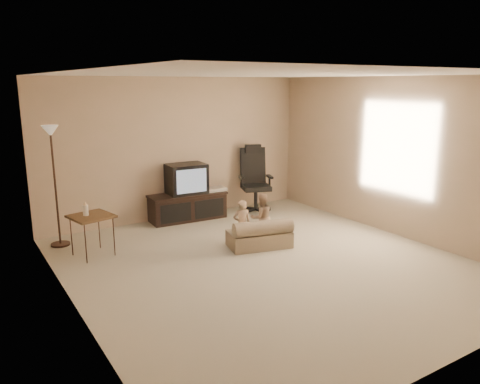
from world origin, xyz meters
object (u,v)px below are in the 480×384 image
(toddler_right, at_px, (261,217))
(office_chair, at_px, (255,188))
(floor_lamp, at_px, (53,159))
(child_sofa, at_px, (260,236))
(toddler_left, at_px, (242,224))
(side_table, at_px, (91,217))
(tv_stand, at_px, (187,197))

(toddler_right, bearing_deg, office_chair, -110.12)
(office_chair, relative_size, floor_lamp, 0.70)
(child_sofa, bearing_deg, toddler_right, 66.10)
(toddler_left, height_order, toddler_right, toddler_right)
(floor_lamp, bearing_deg, side_table, -66.39)
(tv_stand, xyz_separation_m, office_chair, (1.34, -0.16, 0.03))
(side_table, height_order, toddler_left, side_table)
(toddler_left, relative_size, toddler_right, 0.98)
(office_chair, distance_m, child_sofa, 2.08)
(office_chair, relative_size, toddler_left, 1.72)
(tv_stand, relative_size, toddler_right, 1.91)
(tv_stand, height_order, office_chair, office_chair)
(floor_lamp, distance_m, toddler_left, 2.91)
(side_table, height_order, child_sofa, side_table)
(tv_stand, xyz_separation_m, side_table, (-1.94, -0.91, 0.15))
(side_table, relative_size, child_sofa, 0.80)
(floor_lamp, height_order, toddler_left, floor_lamp)
(toddler_left, bearing_deg, side_table, -5.35)
(child_sofa, relative_size, toddler_left, 1.37)
(office_chair, height_order, child_sofa, office_chair)
(child_sofa, distance_m, toddler_left, 0.33)
(office_chair, distance_m, floor_lamp, 3.69)
(floor_lamp, bearing_deg, toddler_left, -34.88)
(office_chair, height_order, floor_lamp, floor_lamp)
(side_table, distance_m, floor_lamp, 1.06)
(floor_lamp, relative_size, child_sofa, 1.80)
(office_chair, height_order, toddler_left, office_chair)
(floor_lamp, bearing_deg, child_sofa, -34.13)
(office_chair, bearing_deg, side_table, -147.07)
(child_sofa, bearing_deg, floor_lamp, 159.54)
(tv_stand, height_order, toddler_right, tv_stand)
(floor_lamp, relative_size, toddler_left, 2.47)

